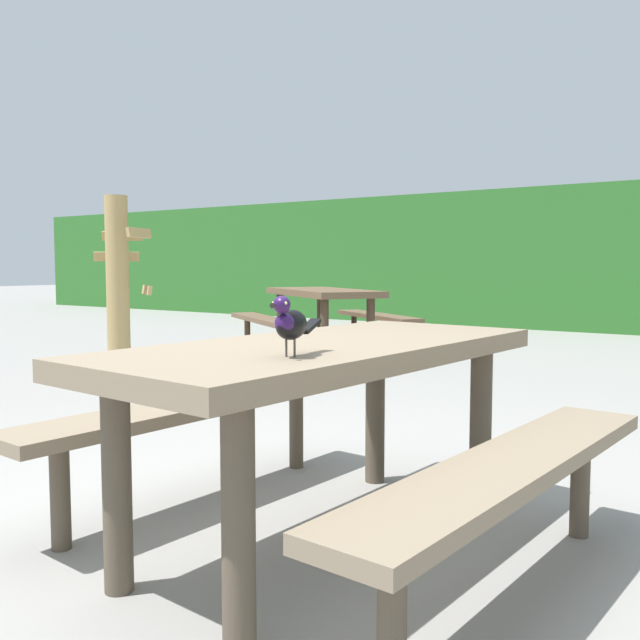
{
  "coord_description": "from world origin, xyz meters",
  "views": [
    {
      "loc": [
        1.61,
        -1.82,
        1.01
      ],
      "look_at": [
        0.38,
        -0.04,
        0.84
      ],
      "focal_mm": 38.74,
      "sensor_mm": 36.0,
      "label": 1
    }
  ],
  "objects": [
    {
      "name": "ground_plane",
      "position": [
        0.0,
        0.0,
        0.0
      ],
      "size": [
        60.0,
        60.0,
        0.0
      ],
      "primitive_type": "plane",
      "color": "gray"
    },
    {
      "name": "stalk_post_left_side",
      "position": [
        -3.08,
        2.01,
        0.81
      ],
      "size": [
        0.63,
        0.42,
        1.59
      ],
      "color": "tan",
      "rests_on": "ground"
    },
    {
      "name": "picnic_table_foreground",
      "position": [
        0.24,
        0.21,
        0.56
      ],
      "size": [
        1.81,
        1.85,
        0.74
      ],
      "color": "#84725B",
      "rests_on": "ground"
    },
    {
      "name": "bird_grackle",
      "position": [
        0.39,
        -0.2,
        0.84
      ],
      "size": [
        0.09,
        0.29,
        0.18
      ],
      "color": "black",
      "rests_on": "picnic_table_foreground"
    },
    {
      "name": "picnic_table_mid_right",
      "position": [
        -2.8,
        4.66,
        0.56
      ],
      "size": [
        2.35,
        2.34,
        0.74
      ],
      "color": "brown",
      "rests_on": "ground"
    }
  ]
}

